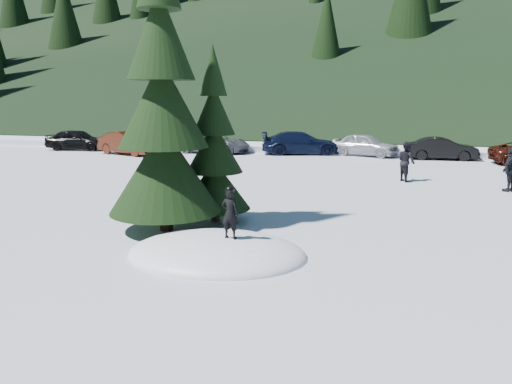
% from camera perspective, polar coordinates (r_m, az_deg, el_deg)
% --- Properties ---
extents(ground, '(200.00, 200.00, 0.00)m').
position_cam_1_polar(ground, '(12.41, -4.50, -7.17)').
color(ground, white).
rests_on(ground, ground).
extents(snow_mound, '(4.48, 3.52, 0.96)m').
position_cam_1_polar(snow_mound, '(12.41, -4.50, -7.17)').
color(snow_mound, white).
rests_on(snow_mound, ground).
extents(forest_hillside, '(200.00, 60.00, 25.00)m').
position_cam_1_polar(forest_hillside, '(65.78, 12.33, 18.21)').
color(forest_hillside, black).
rests_on(forest_hillside, ground).
extents(spruce_tall, '(3.20, 3.20, 8.60)m').
position_cam_1_polar(spruce_tall, '(14.33, -10.62, 8.62)').
color(spruce_tall, black).
rests_on(spruce_tall, ground).
extents(spruce_short, '(2.20, 2.20, 5.37)m').
position_cam_1_polar(spruce_short, '(15.32, -4.79, 4.34)').
color(spruce_short, black).
rests_on(spruce_short, ground).
extents(child_skier, '(0.46, 0.33, 1.21)m').
position_cam_1_polar(child_skier, '(11.93, -2.98, -2.49)').
color(child_skier, black).
rests_on(child_skier, snow_mound).
extents(adult_0, '(1.05, 1.12, 1.83)m').
position_cam_1_polar(adult_0, '(23.84, 16.81, 3.37)').
color(adult_0, black).
rests_on(adult_0, ground).
extents(adult_1, '(1.03, 1.09, 1.80)m').
position_cam_1_polar(adult_1, '(22.80, 27.11, 2.28)').
color(adult_1, black).
rests_on(adult_1, ground).
extents(car_0, '(4.63, 2.29, 1.52)m').
position_cam_1_polar(car_0, '(38.48, -19.74, 5.66)').
color(car_0, black).
rests_on(car_0, ground).
extents(car_1, '(4.96, 3.07, 1.54)m').
position_cam_1_polar(car_1, '(34.45, -14.27, 5.44)').
color(car_1, '#3A160A').
rests_on(car_1, ground).
extents(car_2, '(4.99, 2.44, 1.37)m').
position_cam_1_polar(car_2, '(34.60, -4.76, 5.61)').
color(car_2, '#4F5057').
rests_on(car_2, ground).
extents(car_3, '(5.62, 3.46, 1.52)m').
position_cam_1_polar(car_3, '(33.74, 5.13, 5.60)').
color(car_3, black).
rests_on(car_3, ground).
extents(car_4, '(4.64, 3.09, 1.47)m').
position_cam_1_polar(car_4, '(33.43, 12.38, 5.30)').
color(car_4, '#9EA1A7').
rests_on(car_4, ground).
extents(car_5, '(4.24, 1.71, 1.37)m').
position_cam_1_polar(car_5, '(32.80, 20.51, 4.68)').
color(car_5, black).
rests_on(car_5, ground).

